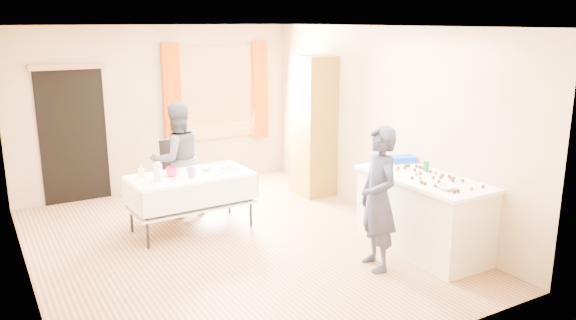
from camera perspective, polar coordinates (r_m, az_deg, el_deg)
floor at (r=6.99m, az=-5.68°, el=-8.60°), size 4.50×5.50×0.02m
ceiling at (r=6.45m, az=-6.26°, el=13.42°), size 4.50×5.50×0.02m
wall_back at (r=9.14m, az=-13.11°, el=5.06°), size 4.50×0.02×2.60m
wall_front at (r=4.31m, az=9.36°, el=-4.72°), size 4.50×0.02×2.60m
wall_left at (r=6.06m, az=-25.82°, el=-0.46°), size 0.02×5.50×2.60m
wall_right at (r=7.77m, az=9.44°, el=3.70°), size 0.02×5.50×2.60m
window_frame at (r=9.42m, az=-7.26°, el=6.80°), size 1.32×0.06×1.52m
window_pane at (r=9.40m, az=-7.22°, el=6.79°), size 1.20×0.02×1.40m
curtain_left at (r=9.10m, az=-11.68°, el=6.37°), size 0.28×0.06×1.65m
curtain_right at (r=9.70m, az=-2.86°, el=7.10°), size 0.28×0.06×1.65m
doorway at (r=8.88m, az=-20.97°, el=2.27°), size 0.95×0.04×2.00m
door_lintel at (r=8.72m, az=-21.53°, el=8.80°), size 1.05×0.06×0.08m
cabinet at (r=8.68m, az=2.62°, el=3.45°), size 0.50×0.60×2.15m
counter at (r=6.83m, az=13.53°, el=-5.32°), size 0.79×1.67×0.91m
party_table at (r=7.38m, az=-9.81°, el=-3.71°), size 1.59×0.86×0.75m
chair at (r=8.30m, az=-10.85°, el=-2.81°), size 0.50×0.50×1.01m
girl at (r=6.15m, az=9.17°, el=-3.92°), size 0.73×0.61×1.59m
woman at (r=7.90m, az=-11.17°, el=0.06°), size 0.84×0.69×1.59m
soda_can at (r=6.89m, az=13.86°, el=-0.66°), size 0.08×0.08×0.12m
mixing_bowl at (r=6.23m, az=15.86°, el=-2.70°), size 0.21×0.21×0.05m
foam_block at (r=7.09m, az=10.12°, el=-0.24°), size 0.17×0.14×0.08m
blue_basket at (r=7.28m, az=11.60°, el=0.08°), size 0.35×0.30×0.08m
pitcher at (r=7.01m, az=-13.08°, el=-1.29°), size 0.13×0.13×0.22m
cup_red at (r=7.22m, az=-11.70°, el=-1.17°), size 0.19×0.19×0.12m
cup_rainbow at (r=7.13m, az=-9.75°, el=-1.29°), size 0.18×0.18×0.12m
small_bowl at (r=7.48m, az=-8.23°, el=-0.77°), size 0.25×0.25×0.05m
pastry_tray at (r=7.39m, az=-5.87°, el=-1.01°), size 0.30×0.24×0.02m
bottle at (r=7.28m, az=-14.68°, el=-1.07°), size 0.10×0.10×0.16m
cake_balls at (r=6.63m, az=14.38°, el=-1.63°), size 0.50×1.13×0.04m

